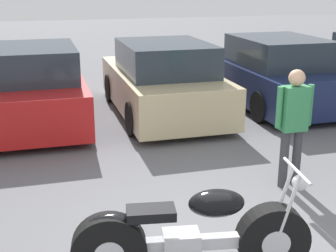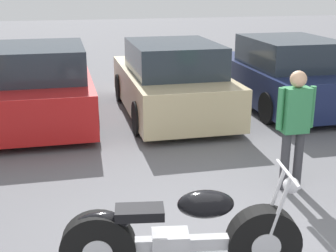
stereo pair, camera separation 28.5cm
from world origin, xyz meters
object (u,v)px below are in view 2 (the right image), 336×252
at_px(parked_car_navy, 284,75).
at_px(motorcycle, 179,238).
at_px(parked_car_red, 42,86).
at_px(person_standing, 295,121).
at_px(parked_car_champagne, 171,81).

bearing_deg(parked_car_navy, motorcycle, -123.95).
xyz_separation_m(motorcycle, parked_car_red, (-1.36, 5.66, 0.27)).
relative_size(parked_car_red, parked_car_navy, 1.00).
xyz_separation_m(motorcycle, parked_car_navy, (3.80, 5.64, 0.27)).
bearing_deg(parked_car_navy, parked_car_red, 179.85).
relative_size(parked_car_red, person_standing, 2.59).
height_order(parked_car_red, parked_car_navy, same).
relative_size(parked_car_champagne, parked_car_navy, 1.00).
relative_size(motorcycle, parked_car_champagne, 0.54).
bearing_deg(motorcycle, parked_car_champagne, 77.52).
height_order(motorcycle, person_standing, person_standing).
height_order(motorcycle, parked_car_champagne, parked_car_champagne).
bearing_deg(parked_car_navy, person_standing, -114.61).
distance_m(parked_car_champagne, parked_car_navy, 2.58).
bearing_deg(parked_car_red, person_standing, -50.91).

